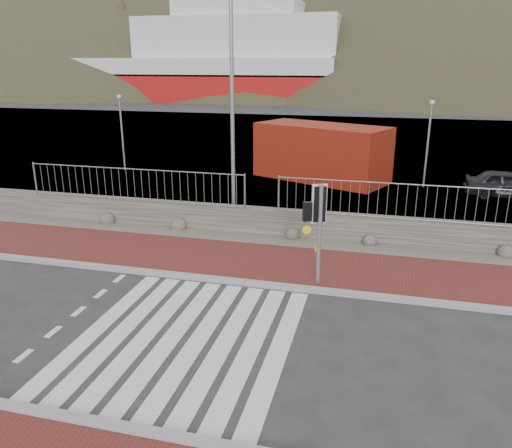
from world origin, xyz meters
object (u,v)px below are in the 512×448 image
(ferry, at_px, (199,64))
(car_a, at_px, (507,184))
(streetlight, at_px, (236,100))
(shipping_container, at_px, (321,152))
(traffic_signal_far, at_px, (319,214))

(ferry, xyz_separation_m, car_a, (34.11, -53.16, -4.75))
(streetlight, xyz_separation_m, car_a, (10.63, 6.59, -3.93))
(streetlight, bearing_deg, shipping_container, 51.74)
(traffic_signal_far, relative_size, streetlight, 0.35)
(shipping_container, relative_size, car_a, 1.87)
(traffic_signal_far, relative_size, car_a, 0.79)
(streetlight, distance_m, car_a, 13.11)
(ferry, height_order, shipping_container, ferry)
(car_a, bearing_deg, shipping_container, 82.13)
(ferry, distance_m, streetlight, 64.20)
(car_a, bearing_deg, streetlight, 124.54)
(traffic_signal_far, distance_m, car_a, 13.39)
(ferry, height_order, car_a, ferry)
(car_a, bearing_deg, traffic_signal_far, 150.91)
(streetlight, height_order, shipping_container, streetlight)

